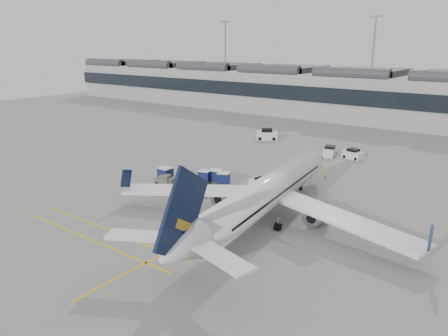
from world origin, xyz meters
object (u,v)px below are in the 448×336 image
Objects in this scene: ramp_agent_b at (205,192)px; belt_loader at (261,189)px; pushback_tug at (166,181)px; ramp_agent_a at (240,193)px; airliner_main at (265,195)px; baggage_cart_a at (216,176)px.

belt_loader is at bearing -151.13° from ramp_agent_b.
belt_loader reaches higher than pushback_tug.
ramp_agent_a is at bearing -95.89° from belt_loader.
ramp_agent_b is at bearing 163.50° from airliner_main.
airliner_main is 14.45m from baggage_cart_a.
belt_loader is at bearing 117.43° from airliner_main.
airliner_main is 6.93× the size of belt_loader.
airliner_main is at bearing -46.19° from belt_loader.
ramp_agent_a is (-5.75, 3.61, -2.03)m from airliner_main.
airliner_main reaches higher than ramp_agent_b.
airliner_main is 7.09m from ramp_agent_a.
baggage_cart_a is at bearing -172.92° from belt_loader.
ramp_agent_a is 0.62× the size of pushback_tug.
pushback_tug is at bearing 165.34° from airliner_main.
pushback_tug is at bearing -24.97° from ramp_agent_b.
baggage_cart_a reaches higher than pushback_tug.
ramp_agent_a is (-0.91, -3.39, 0.25)m from belt_loader.
airliner_main is 9.95m from ramp_agent_b.
ramp_agent_a is 1.13× the size of ramp_agent_b.
ramp_agent_b is (-4.76, -5.43, 0.15)m from belt_loader.
belt_loader is 3.46× the size of ramp_agent_b.
pushback_tug is (-4.63, -5.05, -0.33)m from baggage_cart_a.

